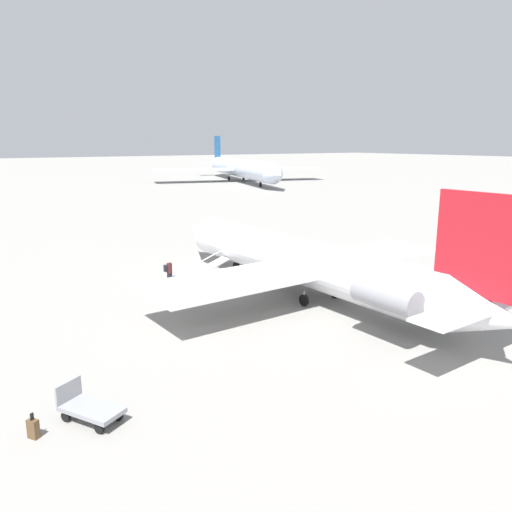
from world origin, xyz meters
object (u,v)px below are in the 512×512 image
Objects in this scene: suitcase at (33,429)px; airplane_main at (307,262)px; boarding_stairs at (193,275)px; passenger at (169,271)px; luggage_cart at (89,408)px; airplane_far_left at (240,168)px.

airplane_main is at bearing -67.92° from suitcase.
boarding_stairs is 1.91m from passenger.
luggage_cart is 2.79× the size of suitcase.
luggage_cart is (-6.75, 15.05, -1.73)m from airplane_main.
airplane_main is 11.38× the size of luggage_cart.
boarding_stairs is at bearing 2.35° from passenger.
airplane_main is 6.90× the size of boarding_stairs.
airplane_main is 91.39m from airplane_far_left.
airplane_far_left is at bearing -31.43° from airplane_main.
boarding_stairs is 1.65× the size of luggage_cart.
suitcase is (-6.83, 16.85, -1.86)m from airplane_main.
airplane_main is at bearing -94.66° from luggage_cart.
suitcase is (-13.98, 12.63, -0.05)m from boarding_stairs.
airplane_far_left is at bearing 53.88° from boarding_stairs.
suitcase is (-13.83, 10.83, -0.67)m from passenger.
passenger is 17.58m from suitcase.
airplane_far_left is 88.65m from passenger.
boarding_stairs is 4.61× the size of suitcase.
airplane_far_left reaches higher than passenger.
boarding_stairs is 18.84m from suitcase.
airplane_main is 18.28m from suitcase.
airplane_far_left is 106.20m from suitcase.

